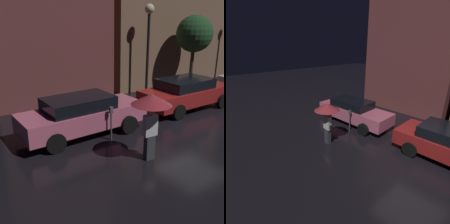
{
  "view_description": "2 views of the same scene",
  "coord_description": "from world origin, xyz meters",
  "views": [
    {
      "loc": [
        -9.01,
        -7.32,
        4.24
      ],
      "look_at": [
        -4.22,
        0.02,
        1.16
      ],
      "focal_mm": 45.0,
      "sensor_mm": 36.0,
      "label": 1
    },
    {
      "loc": [
        2.08,
        -6.27,
        4.6
      ],
      "look_at": [
        -4.5,
        -0.2,
        1.14
      ],
      "focal_mm": 28.0,
      "sensor_mm": 36.0,
      "label": 2
    }
  ],
  "objects": [
    {
      "name": "ground_plane",
      "position": [
        0.0,
        0.0,
        0.0
      ],
      "size": [
        60.0,
        60.0,
        0.0
      ],
      "primitive_type": "plane",
      "color": "black"
    },
    {
      "name": "building_facade_left",
      "position": [
        -3.85,
        6.5,
        4.9
      ],
      "size": [
        6.03,
        3.0,
        9.79
      ],
      "color": "brown",
      "rests_on": "ground"
    },
    {
      "name": "parked_car_pink",
      "position": [
        -4.68,
        1.27,
        0.78
      ],
      "size": [
        4.72,
        1.87,
        1.47
      ],
      "rotation": [
        0.0,
        0.0,
        0.03
      ],
      "color": "#DB6684",
      "rests_on": "ground"
    },
    {
      "name": "pedestrian_with_umbrella",
      "position": [
        -3.85,
        -1.49,
        1.71
      ],
      "size": [
        1.2,
        1.2,
        2.09
      ],
      "rotation": [
        0.0,
        0.0,
        -0.08
      ],
      "color": "#383842",
      "rests_on": "ground"
    },
    {
      "name": "parking_meter",
      "position": [
        -4.07,
        0.3,
        0.76
      ],
      "size": [
        0.12,
        0.1,
        1.23
      ],
      "color": "#4C5154",
      "rests_on": "ground"
    }
  ]
}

